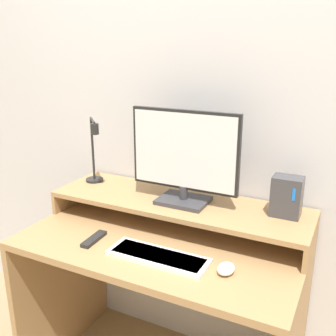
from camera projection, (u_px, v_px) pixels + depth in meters
The scene contains 9 objects.
wall_back at pixel (198, 115), 1.84m from camera, with size 6.00×0.05×2.50m.
desk at pixel (162, 285), 1.74m from camera, with size 1.18×0.67×0.78m.
monitor_shelf at pixel (178, 204), 1.78m from camera, with size 1.18×0.35×0.11m.
monitor at pixel (184, 157), 1.69m from camera, with size 0.49×0.17×0.41m.
desk_lamp at pixel (94, 154), 1.93m from camera, with size 0.16×0.17×0.33m.
router_dock at pixel (287, 196), 1.59m from camera, with size 0.12×0.09×0.17m.
keyboard at pixel (158, 257), 1.51m from camera, with size 0.40×0.13×0.02m.
mouse at pixel (226, 269), 1.41m from camera, with size 0.06×0.08×0.03m.
remote_control at pixel (94, 239), 1.65m from camera, with size 0.05×0.15×0.02m.
Camera 1 is at (0.69, -0.99, 1.57)m, focal length 42.00 mm.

